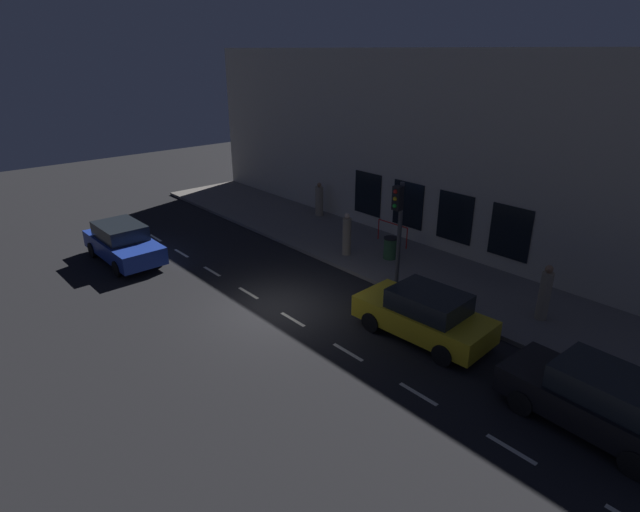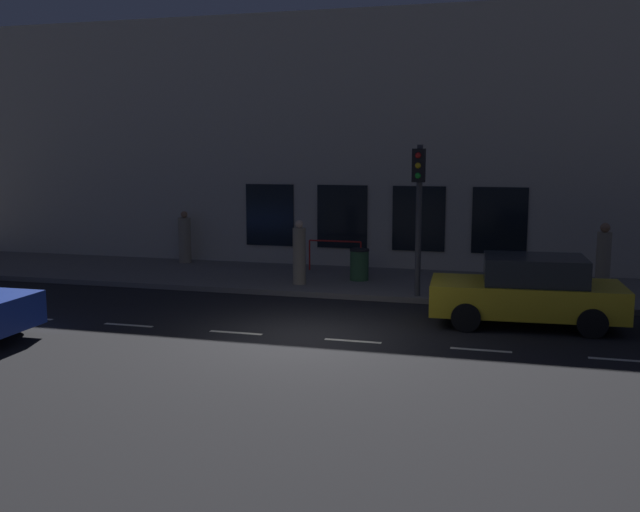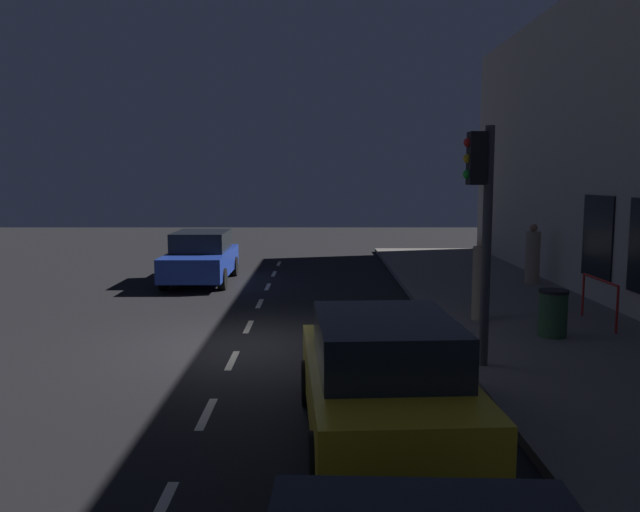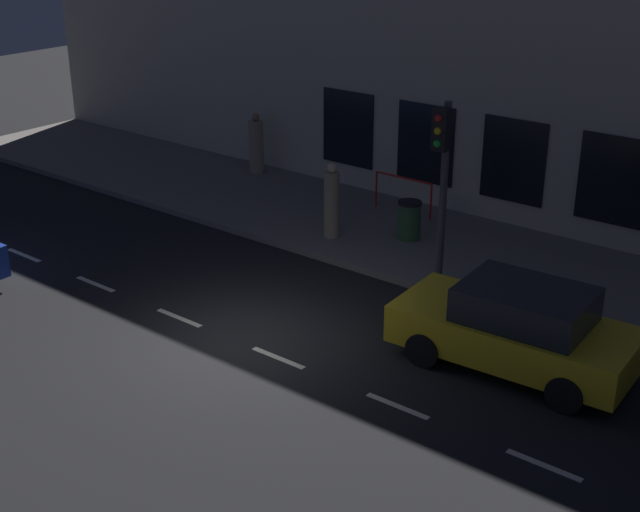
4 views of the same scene
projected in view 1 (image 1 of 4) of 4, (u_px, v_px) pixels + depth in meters
ground_plane at (275, 309)px, 17.38m from camera, size 60.00×60.00×0.00m
sidewalk at (394, 260)px, 21.18m from camera, size 4.50×32.00×0.15m
building_facade at (440, 155)px, 21.20m from camera, size 0.65×32.00×8.33m
lane_centre_line at (293, 319)px, 16.69m from camera, size 0.12×27.20×0.01m
traffic_light at (398, 219)px, 17.65m from camera, size 0.50×0.32×3.92m
parked_car_0 at (424, 314)px, 15.39m from camera, size 2.11×4.30×1.58m
parked_car_1 at (597, 399)px, 11.65m from camera, size 2.02×4.20×1.58m
parked_car_2 at (123, 243)px, 21.08m from camera, size 1.95×4.38×1.58m
pedestrian_0 at (319, 201)px, 26.38m from camera, size 0.59×0.59×1.75m
pedestrian_1 at (545, 294)px, 16.12m from camera, size 0.52×0.52×1.88m
pedestrian_2 at (347, 236)px, 21.29m from camera, size 0.46×0.46×1.83m
trash_bin at (390, 248)px, 21.02m from camera, size 0.57×0.57×0.92m
red_railing at (393, 229)px, 22.52m from camera, size 0.05×1.71×0.97m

